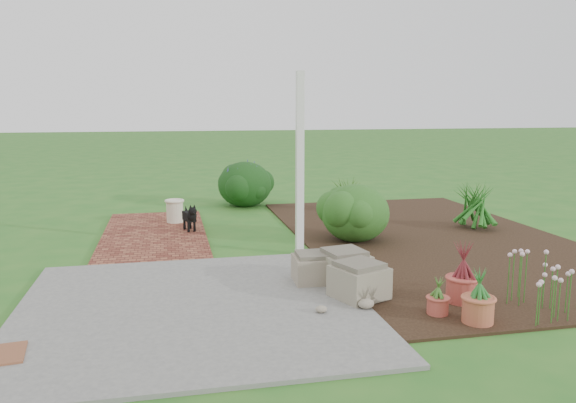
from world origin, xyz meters
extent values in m
plane|color=#26641F|center=(0.00, 0.00, 0.00)|extent=(80.00, 80.00, 0.00)
cube|color=slate|center=(-1.25, -1.75, 0.02)|extent=(3.50, 3.50, 0.04)
cube|color=#5E281D|center=(-1.70, 1.75, 0.02)|extent=(1.60, 3.50, 0.04)
cube|color=black|center=(2.50, 0.50, 0.01)|extent=(4.00, 7.00, 0.03)
cube|color=white|center=(0.30, 0.10, 1.25)|extent=(0.10, 0.10, 2.50)
cube|color=gray|center=(0.48, -1.87, 0.20)|extent=(0.64, 0.64, 0.33)
cube|color=gray|center=(0.48, -1.36, 0.21)|extent=(0.58, 0.58, 0.33)
cube|color=#7E6B5D|center=(0.14, -1.24, 0.19)|extent=(0.46, 0.46, 0.29)
cube|color=black|center=(-1.14, 1.78, 0.27)|extent=(0.22, 0.35, 0.14)
cylinder|color=black|center=(-1.16, 1.66, 0.12)|extent=(0.04, 0.04, 0.16)
cylinder|color=black|center=(-1.07, 1.68, 0.12)|extent=(0.04, 0.04, 0.16)
cylinder|color=black|center=(-1.22, 1.88, 0.12)|extent=(0.04, 0.04, 0.16)
cylinder|color=black|center=(-1.13, 1.91, 0.12)|extent=(0.04, 0.04, 0.16)
sphere|color=black|center=(-1.09, 1.59, 0.39)|extent=(0.13, 0.13, 0.13)
cone|color=black|center=(-1.19, 1.95, 0.37)|extent=(0.08, 0.11, 0.12)
cylinder|color=beige|center=(-1.36, 2.51, 0.23)|extent=(0.38, 0.38, 0.38)
ellipsoid|color=#183A0B|center=(1.29, 0.64, 0.47)|extent=(1.36, 1.36, 0.87)
cylinder|color=#B3473C|center=(1.49, -2.20, 0.16)|extent=(0.40, 0.40, 0.26)
cylinder|color=#B54A3D|center=(1.08, -2.47, 0.12)|extent=(0.26, 0.26, 0.17)
cylinder|color=#B3593C|center=(1.35, -2.75, 0.15)|extent=(0.32, 0.32, 0.25)
ellipsoid|color=black|center=(0.09, 4.10, 0.47)|extent=(1.40, 1.40, 0.94)
camera|label=1|loc=(-1.45, -7.28, 2.04)|focal=35.00mm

